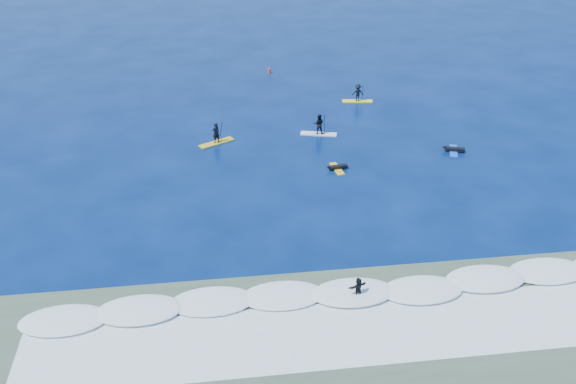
{
  "coord_description": "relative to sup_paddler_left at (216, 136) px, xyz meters",
  "views": [
    {
      "loc": [
        -6.31,
        -37.99,
        23.49
      ],
      "look_at": [
        -1.31,
        1.14,
        0.6
      ],
      "focal_mm": 40.0,
      "sensor_mm": 36.0,
      "label": 1
    }
  ],
  "objects": [
    {
      "name": "ground",
      "position": [
        6.1,
        -11.03,
        -0.67
      ],
      "size": [
        160.0,
        160.0,
        0.0
      ],
      "primitive_type": "plane",
      "color": "#031540",
      "rests_on": "ground"
    },
    {
      "name": "marker_buoy",
      "position": [
        6.17,
        16.67,
        -0.35
      ],
      "size": [
        0.31,
        0.31,
        0.74
      ],
      "rotation": [
        0.0,
        0.0,
        -0.05
      ],
      "color": "#F83816",
      "rests_on": "ground"
    },
    {
      "name": "sup_paddler_right",
      "position": [
        13.77,
        7.55,
        0.12
      ],
      "size": [
        2.96,
        1.08,
        2.03
      ],
      "rotation": [
        0.0,
        0.0,
        -0.13
      ],
      "color": "yellow",
      "rests_on": "ground"
    },
    {
      "name": "prone_paddler_far",
      "position": [
        19.24,
        -4.03,
        -0.51
      ],
      "size": [
        1.77,
        2.33,
        0.47
      ],
      "rotation": [
        0.0,
        0.0,
        1.25
      ],
      "color": "blue",
      "rests_on": "ground"
    },
    {
      "name": "whitewater",
      "position": [
        6.1,
        -24.03,
        -0.67
      ],
      "size": [
        34.0,
        5.0,
        0.02
      ],
      "primitive_type": "cube",
      "color": "silver",
      "rests_on": "ground"
    },
    {
      "name": "breaking_wave",
      "position": [
        6.1,
        -21.03,
        -0.67
      ],
      "size": [
        40.0,
        6.0,
        0.3
      ],
      "primitive_type": "cube",
      "color": "white",
      "rests_on": "ground"
    },
    {
      "name": "shallow_water",
      "position": [
        6.1,
        -25.03,
        -0.67
      ],
      "size": [
        90.0,
        13.0,
        0.01
      ],
      "primitive_type": "cube",
      "color": "#384D3B",
      "rests_on": "ground"
    },
    {
      "name": "sup_paddler_left",
      "position": [
        0.0,
        0.0,
        0.0
      ],
      "size": [
        3.06,
        2.14,
        2.15
      ],
      "rotation": [
        0.0,
        0.0,
        0.5
      ],
      "color": "gold",
      "rests_on": "ground"
    },
    {
      "name": "wave_surfer",
      "position": [
        7.29,
        -21.41,
        0.09
      ],
      "size": [
        1.89,
        1.1,
        1.33
      ],
      "rotation": [
        0.0,
        0.0,
        0.35
      ],
      "color": "silver",
      "rests_on": "breaking_wave"
    },
    {
      "name": "sup_paddler_center",
      "position": [
        8.8,
        0.64,
        0.14
      ],
      "size": [
        3.2,
        1.52,
        2.18
      ],
      "rotation": [
        0.0,
        0.0,
        -0.25
      ],
      "color": "silver",
      "rests_on": "ground"
    },
    {
      "name": "prone_paddler_near",
      "position": [
        9.16,
        -5.88,
        -0.52
      ],
      "size": [
        1.66,
        2.14,
        0.44
      ],
      "rotation": [
        0.0,
        0.0,
        1.72
      ],
      "color": "gold",
      "rests_on": "ground"
    }
  ]
}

